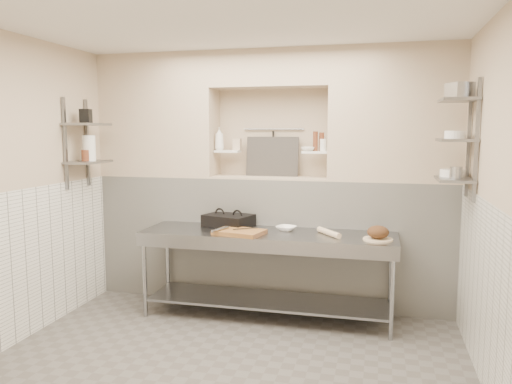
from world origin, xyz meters
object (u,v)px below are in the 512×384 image
(prep_table, at_px, (267,257))
(jug_left, at_px, (89,148))
(cutting_board, at_px, (240,232))
(panini_press, at_px, (229,221))
(bowl_alcove, at_px, (308,149))
(mixing_bowl, at_px, (286,228))
(bread_loaf, at_px, (378,232))
(bottle_soap, at_px, (219,139))
(rolling_pin, at_px, (329,233))

(prep_table, distance_m, jug_left, 2.23)
(prep_table, distance_m, cutting_board, 0.40)
(panini_press, height_order, bowl_alcove, bowl_alcove)
(mixing_bowl, xyz_separation_m, bowl_alcove, (0.16, 0.39, 0.81))
(bread_loaf, relative_size, bowl_alcove, 1.43)
(bread_loaf, distance_m, bottle_soap, 2.07)
(cutting_board, height_order, bottle_soap, bottle_soap)
(cutting_board, bearing_deg, panini_press, 122.43)
(prep_table, distance_m, bowl_alcove, 1.26)
(mixing_bowl, relative_size, bowl_alcove, 1.38)
(bread_loaf, bearing_deg, bowl_alcove, 140.60)
(rolling_pin, distance_m, bowl_alcove, 1.01)
(bowl_alcove, bearing_deg, bottle_soap, -179.69)
(panini_press, bearing_deg, rolling_pin, 6.91)
(rolling_pin, bearing_deg, bread_loaf, -12.20)
(mixing_bowl, relative_size, bottle_soap, 0.76)
(rolling_pin, distance_m, jug_left, 2.69)
(mixing_bowl, xyz_separation_m, bread_loaf, (0.93, -0.24, 0.05))
(rolling_pin, distance_m, bottle_soap, 1.68)
(bottle_soap, bearing_deg, panini_press, -57.98)
(bread_loaf, bearing_deg, prep_table, 175.32)
(prep_table, distance_m, bread_loaf, 1.15)
(cutting_board, distance_m, bread_loaf, 1.35)
(prep_table, bearing_deg, bowl_alcove, 58.40)
(cutting_board, distance_m, rolling_pin, 0.89)
(mixing_bowl, bearing_deg, cutting_board, -145.80)
(bowl_alcove, height_order, jug_left, jug_left)
(prep_table, xyz_separation_m, bottle_soap, (-0.68, 0.53, 1.20))
(prep_table, xyz_separation_m, mixing_bowl, (0.17, 0.15, 0.28))
(mixing_bowl, bearing_deg, bottle_soap, 155.50)
(prep_table, height_order, mixing_bowl, mixing_bowl)
(prep_table, bearing_deg, jug_left, -176.65)
(prep_table, relative_size, bread_loaf, 12.63)
(cutting_board, distance_m, mixing_bowl, 0.51)
(bowl_alcove, bearing_deg, prep_table, -121.60)
(panini_press, distance_m, mixing_bowl, 0.65)
(rolling_pin, xyz_separation_m, bowl_alcove, (-0.29, 0.53, 0.81))
(prep_table, height_order, cutting_board, cutting_board)
(prep_table, bearing_deg, cutting_board, -150.76)
(cutting_board, height_order, rolling_pin, rolling_pin)
(mixing_bowl, xyz_separation_m, bottle_soap, (-0.85, 0.39, 0.92))
(mixing_bowl, xyz_separation_m, rolling_pin, (0.45, -0.13, 0.00))
(panini_press, height_order, jug_left, jug_left)
(panini_press, xyz_separation_m, rolling_pin, (1.10, -0.20, -0.04))
(panini_press, height_order, bread_loaf, bread_loaf)
(prep_table, relative_size, rolling_pin, 6.90)
(prep_table, relative_size, bottle_soap, 9.94)
(bread_loaf, bearing_deg, rolling_pin, 167.80)
(cutting_board, relative_size, bread_loaf, 2.29)
(panini_press, xyz_separation_m, bowl_alcove, (0.81, 0.33, 0.77))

